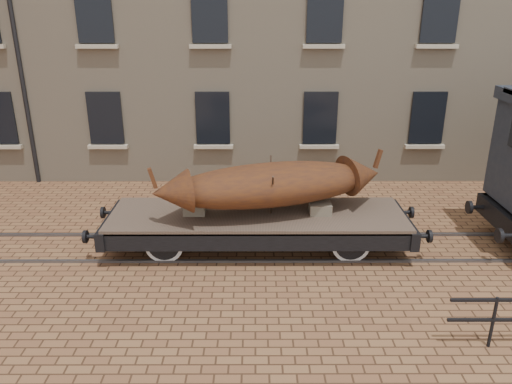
{
  "coord_description": "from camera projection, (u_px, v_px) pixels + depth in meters",
  "views": [
    {
      "loc": [
        -1.13,
        -11.08,
        5.67
      ],
      "look_at": [
        -1.1,
        0.5,
        1.3
      ],
      "focal_mm": 35.0,
      "sensor_mm": 36.0,
      "label": 1
    }
  ],
  "objects": [
    {
      "name": "ground",
      "position": [
        300.0,
        248.0,
        12.37
      ],
      "size": [
        90.0,
        90.0,
        0.0
      ],
      "primitive_type": "plane",
      "color": "brown"
    },
    {
      "name": "rail_track",
      "position": [
        300.0,
        247.0,
        12.36
      ],
      "size": [
        30.0,
        1.52,
        0.06
      ],
      "color": "#59595E",
      "rests_on": "ground"
    },
    {
      "name": "flatcar_wagon",
      "position": [
        257.0,
        220.0,
        12.1
      ],
      "size": [
        8.0,
        2.17,
        1.21
      ],
      "color": "#3F342A",
      "rests_on": "ground"
    },
    {
      "name": "iron_boat",
      "position": [
        272.0,
        184.0,
        11.78
      ],
      "size": [
        5.63,
        2.8,
        1.4
      ],
      "color": "#5B2D12",
      "rests_on": "flatcar_wagon"
    }
  ]
}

